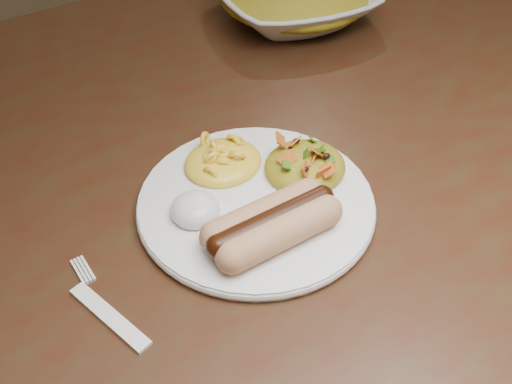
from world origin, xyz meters
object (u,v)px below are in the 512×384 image
plate (256,203)px  serving_bowl (294,1)px  fork (109,316)px  table (242,182)px

plate → serving_bowl: 0.44m
plate → fork: 0.20m
plate → serving_bowl: (0.29, 0.33, 0.02)m
table → plate: size_ratio=6.34×
plate → table: bearing=64.2°
table → fork: 0.32m
table → serving_bowl: (0.23, 0.20, 0.12)m
serving_bowl → fork: bearing=-142.1°
table → fork: bearing=-145.2°
plate → fork: bearing=-166.5°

